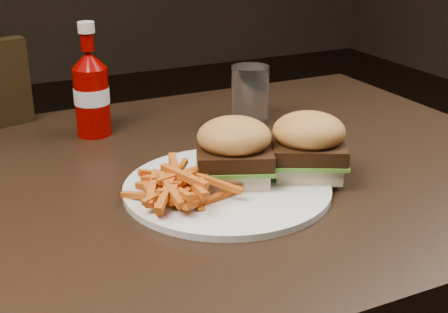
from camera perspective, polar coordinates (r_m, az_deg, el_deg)
name	(u,v)px	position (r m, az deg, el deg)	size (l,w,h in m)	color
dining_table	(171,188)	(0.95, -4.90, -2.92)	(1.20, 0.80, 0.04)	black
plate	(227,188)	(0.89, 0.28, -2.90)	(0.30, 0.30, 0.01)	white
sandwich_half_a	(234,173)	(0.90, 0.92, -1.49)	(0.09, 0.09, 0.02)	beige
sandwich_half_b	(307,167)	(0.93, 7.61, -0.92)	(0.09, 0.09, 0.02)	beige
fries_pile	(185,182)	(0.85, -3.56, -2.35)	(0.12, 0.12, 0.05)	#B62800
ketchup_bottle	(92,102)	(1.12, -11.96, 4.89)	(0.06, 0.06, 0.12)	#7F0100
tumbler	(250,95)	(1.16, 2.40, 5.63)	(0.07, 0.07, 0.11)	white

